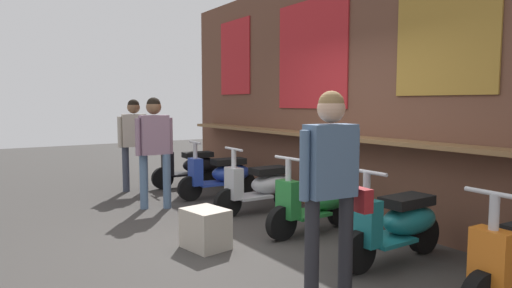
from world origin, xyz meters
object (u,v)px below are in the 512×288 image
at_px(scooter_silver, 263,186).
at_px(scooter_green, 318,201).
at_px(shopper_with_handbag, 135,136).
at_px(shopper_passing, 154,140).
at_px(scooter_teal, 399,223).
at_px(merchandise_crate, 206,229).
at_px(shopper_browsing, 332,172).
at_px(scooter_black, 192,166).
at_px(scooter_blue, 222,174).

distance_m(scooter_silver, scooter_green, 1.20).
bearing_deg(shopper_with_handbag, shopper_passing, -175.11).
xyz_separation_m(scooter_teal, merchandise_crate, (-1.42, -1.44, -0.17)).
relative_size(scooter_teal, shopper_passing, 0.84).
height_order(shopper_with_handbag, shopper_browsing, shopper_browsing).
relative_size(shopper_with_handbag, shopper_browsing, 0.98).
relative_size(scooter_black, shopper_with_handbag, 0.85).
bearing_deg(merchandise_crate, shopper_with_handbag, 173.79).
xyz_separation_m(scooter_blue, merchandise_crate, (2.23, -1.44, -0.17)).
height_order(scooter_silver, shopper_with_handbag, shopper_with_handbag).
height_order(scooter_silver, shopper_passing, shopper_passing).
distance_m(scooter_black, scooter_green, 3.61).
relative_size(scooter_silver, shopper_passing, 0.84).
relative_size(scooter_silver, scooter_teal, 1.00).
bearing_deg(shopper_passing, scooter_black, -40.12).
xyz_separation_m(shopper_with_handbag, shopper_browsing, (5.14, -0.07, 0.03)).
height_order(scooter_silver, scooter_teal, same).
height_order(scooter_silver, merchandise_crate, scooter_silver).
distance_m(scooter_silver, shopper_with_handbag, 2.76).
height_order(scooter_black, scooter_green, same).
xyz_separation_m(scooter_black, shopper_browsing, (5.07, -1.13, 0.64)).
relative_size(scooter_green, shopper_browsing, 0.83).
bearing_deg(scooter_teal, merchandise_crate, -45.51).
bearing_deg(scooter_silver, shopper_browsing, 68.24).
height_order(scooter_black, scooter_teal, same).
bearing_deg(scooter_green, shopper_passing, -65.17).
height_order(shopper_browsing, shopper_passing, shopper_browsing).
bearing_deg(shopper_passing, merchandise_crate, 176.71).
xyz_separation_m(scooter_teal, shopper_with_handbag, (-4.91, -1.06, 0.61)).
height_order(scooter_blue, shopper_browsing, shopper_browsing).
relative_size(scooter_silver, scooter_green, 1.00).
relative_size(shopper_browsing, merchandise_crate, 3.53).
bearing_deg(scooter_green, scooter_blue, -93.85).
distance_m(shopper_with_handbag, shopper_browsing, 5.14).
bearing_deg(shopper_browsing, scooter_blue, -10.55).
bearing_deg(scooter_green, scooter_silver, -93.85).
xyz_separation_m(shopper_with_handbag, merchandise_crate, (3.49, -0.38, -0.78)).
xyz_separation_m(scooter_black, merchandise_crate, (3.42, -1.44, -0.17)).
bearing_deg(shopper_passing, shopper_browsing, -175.99).
height_order(scooter_green, merchandise_crate, scooter_green).
bearing_deg(shopper_browsing, scooter_black, -6.89).
xyz_separation_m(scooter_black, scooter_green, (3.61, 0.00, 0.00)).
xyz_separation_m(scooter_blue, shopper_passing, (0.16, -1.24, 0.64)).
xyz_separation_m(scooter_silver, merchandise_crate, (1.01, -1.44, -0.17)).
height_order(shopper_browsing, merchandise_crate, shopper_browsing).
height_order(shopper_with_handbag, merchandise_crate, shopper_with_handbag).
bearing_deg(scooter_teal, shopper_passing, -71.46).
relative_size(scooter_green, scooter_teal, 1.00).
height_order(scooter_silver, shopper_browsing, shopper_browsing).
relative_size(scooter_blue, scooter_green, 1.00).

